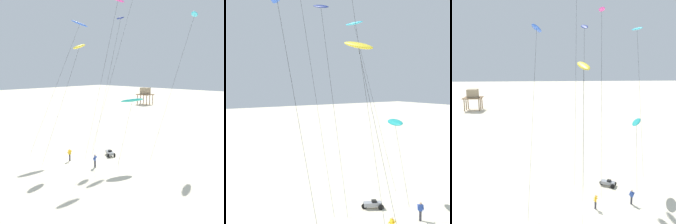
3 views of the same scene
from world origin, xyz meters
The scene contains 6 objects.
kite_teal centered at (5.95, 5.83, 7.96)m, with size 2.19×4.08×8.38m.
kite_yellow centered at (-0.94, 2.99, 14.80)m, with size 1.72×7.38×15.51m.
kite_cyan centered at (8.63, 16.28, 19.48)m, with size 1.64×10.41×19.98m.
kite_navy centered at (-0.04, 10.16, 19.08)m, with size 1.14×6.45×19.91m.
kite_flyer_nearest centered at (4.27, 0.84, 0.89)m, with size 0.73×0.73×1.67m.
beach_buggy centered at (2.60, 5.16, 0.43)m, with size 2.09×1.60×0.82m.
Camera 2 is at (-16.12, -16.67, 11.91)m, focal length 49.77 mm.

